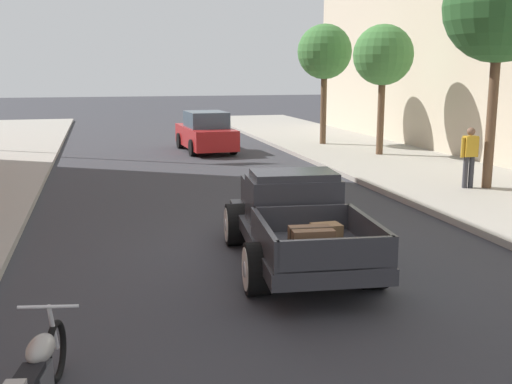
% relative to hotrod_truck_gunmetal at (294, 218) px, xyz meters
% --- Properties ---
extents(ground_plane, '(140.00, 140.00, 0.00)m').
position_rel_hotrod_truck_gunmetal_xyz_m(ground_plane, '(-0.38, 0.47, -0.75)').
color(ground_plane, '#333338').
extents(hotrod_truck_gunmetal, '(2.49, 5.05, 1.58)m').
position_rel_hotrod_truck_gunmetal_xyz_m(hotrod_truck_gunmetal, '(0.00, 0.00, 0.00)').
color(hotrod_truck_gunmetal, '#333338').
rests_on(hotrod_truck_gunmetal, ground).
extents(motorcycle_parked, '(0.67, 2.10, 0.93)m').
position_rel_hotrod_truck_gunmetal_xyz_m(motorcycle_parked, '(-3.93, -4.19, -0.31)').
color(motorcycle_parked, black).
rests_on(motorcycle_parked, ground).
extents(car_background_red, '(2.06, 4.40, 1.65)m').
position_rel_hotrod_truck_gunmetal_xyz_m(car_background_red, '(1.00, 14.99, 0.01)').
color(car_background_red, '#AD1E1E').
rests_on(car_background_red, ground).
extents(pedestrian_sidewalk_right, '(0.53, 0.22, 1.65)m').
position_rel_hotrod_truck_gunmetal_xyz_m(pedestrian_sidewalk_right, '(6.45, 4.54, 0.33)').
color(pedestrian_sidewalk_right, '#333338').
rests_on(pedestrian_sidewalk_right, sidewalk_right).
extents(street_tree_nearest, '(2.90, 2.90, 6.23)m').
position_rel_hotrod_truck_gunmetal_xyz_m(street_tree_nearest, '(6.96, 4.43, 4.15)').
color(street_tree_nearest, brown).
rests_on(street_tree_nearest, sidewalk_right).
extents(street_tree_second, '(2.24, 2.24, 4.83)m').
position_rel_hotrod_truck_gunmetal_xyz_m(street_tree_second, '(7.10, 11.39, 3.07)').
color(street_tree_second, brown).
rests_on(street_tree_second, sidewalk_right).
extents(street_tree_third, '(2.32, 2.32, 5.09)m').
position_rel_hotrod_truck_gunmetal_xyz_m(street_tree_third, '(6.20, 15.14, 3.29)').
color(street_tree_third, brown).
rests_on(street_tree_third, sidewalk_right).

